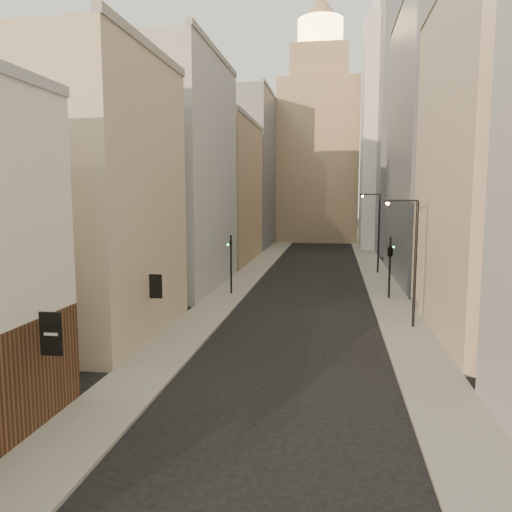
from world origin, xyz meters
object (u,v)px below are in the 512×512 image
(streetlamp_far, at_px, (377,229))
(traffic_light_left, at_px, (231,252))
(streetlamp_mid, at_px, (412,256))
(traffic_light_right, at_px, (390,250))
(clock_tower, at_px, (319,143))
(white_tower, at_px, (389,126))

(streetlamp_far, distance_m, traffic_light_left, 18.47)
(streetlamp_mid, bearing_deg, traffic_light_right, 92.34)
(clock_tower, xyz_separation_m, white_tower, (11.00, -14.00, 0.97))
(streetlamp_mid, xyz_separation_m, traffic_light_left, (-13.07, 8.52, -0.93))
(clock_tower, relative_size, streetlamp_mid, 5.63)
(white_tower, distance_m, streetlamp_far, 29.60)
(clock_tower, bearing_deg, traffic_light_left, -95.65)
(clock_tower, relative_size, white_tower, 1.08)
(clock_tower, xyz_separation_m, traffic_light_right, (7.46, -53.06, -13.69))
(streetlamp_far, bearing_deg, traffic_light_left, -147.89)
(white_tower, distance_m, streetlamp_mid, 49.91)
(clock_tower, relative_size, streetlamp_far, 5.36)
(clock_tower, bearing_deg, white_tower, -51.84)
(streetlamp_far, xyz_separation_m, traffic_light_right, (-0.02, -13.12, -0.84))
(clock_tower, height_order, streetlamp_far, clock_tower)
(traffic_light_left, relative_size, traffic_light_right, 1.00)
(white_tower, xyz_separation_m, streetlamp_far, (-3.52, -25.94, -13.82))
(traffic_light_left, bearing_deg, clock_tower, -88.30)
(white_tower, height_order, streetlamp_mid, white_tower)
(traffic_light_left, height_order, traffic_light_right, same)
(streetlamp_far, bearing_deg, streetlamp_mid, -103.30)
(streetlamp_mid, bearing_deg, traffic_light_left, 146.95)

